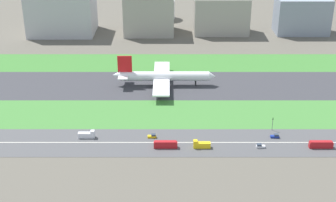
% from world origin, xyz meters
% --- Properties ---
extents(ground_plane, '(800.00, 800.00, 0.00)m').
position_xyz_m(ground_plane, '(0.00, 0.00, 0.00)').
color(ground_plane, '#5B564C').
extents(runway, '(280.00, 46.00, 0.10)m').
position_xyz_m(runway, '(0.00, 0.00, 0.05)').
color(runway, '#38383D').
rests_on(runway, ground_plane).
extents(grass_median_north, '(280.00, 36.00, 0.10)m').
position_xyz_m(grass_median_north, '(0.00, 41.00, 0.05)').
color(grass_median_north, '#3D7A33').
rests_on(grass_median_north, ground_plane).
extents(grass_median_south, '(280.00, 36.00, 0.10)m').
position_xyz_m(grass_median_south, '(0.00, -41.00, 0.05)').
color(grass_median_south, '#427F38').
rests_on(grass_median_south, ground_plane).
extents(highway, '(280.00, 28.00, 0.10)m').
position_xyz_m(highway, '(0.00, -73.00, 0.05)').
color(highway, '#4C4C4F').
rests_on(highway, ground_plane).
extents(highway_centerline, '(266.00, 0.50, 0.01)m').
position_xyz_m(highway_centerline, '(0.00, -73.00, 0.11)').
color(highway_centerline, silver).
rests_on(highway_centerline, highway).
extents(airliner, '(65.00, 56.00, 19.70)m').
position_xyz_m(airliner, '(-5.11, 0.00, 6.23)').
color(airliner, white).
rests_on(airliner, runway).
extents(car_2, '(4.40, 1.80, 2.00)m').
position_xyz_m(car_2, '(-9.37, -68.00, 0.92)').
color(car_2, yellow).
rests_on(car_2, highway).
extents(bus_1, '(11.60, 2.50, 3.50)m').
position_xyz_m(bus_1, '(73.65, -78.00, 1.82)').
color(bus_1, '#B2191E').
rests_on(bus_1, highway).
extents(truck_1, '(8.40, 2.50, 4.00)m').
position_xyz_m(truck_1, '(14.98, -78.00, 1.67)').
color(truck_1, yellow).
rests_on(truck_1, highway).
extents(car_3, '(4.40, 1.80, 2.00)m').
position_xyz_m(car_3, '(53.26, -68.00, 0.92)').
color(car_3, navy).
rests_on(car_3, highway).
extents(car_1, '(4.40, 1.80, 2.00)m').
position_xyz_m(car_1, '(43.94, -78.00, 0.92)').
color(car_1, silver).
rests_on(car_1, highway).
extents(bus_0, '(11.60, 2.50, 3.50)m').
position_xyz_m(bus_0, '(-2.58, -78.00, 1.82)').
color(bus_0, '#B2191E').
rests_on(bus_0, highway).
extents(truck_0, '(8.40, 2.50, 4.00)m').
position_xyz_m(truck_0, '(-42.66, -68.00, 1.67)').
color(truck_0, silver).
rests_on(truck_0, highway).
extents(traffic_light, '(0.36, 0.50, 7.20)m').
position_xyz_m(traffic_light, '(53.23, -60.01, 4.29)').
color(traffic_light, '#4C4C51').
rests_on(traffic_light, highway).
extents(terminal_building, '(53.70, 38.91, 36.98)m').
position_xyz_m(terminal_building, '(-90.00, 114.00, 18.49)').
color(terminal_building, '#B2B2B7').
rests_on(terminal_building, ground_plane).
extents(hangar_building, '(41.21, 33.49, 34.53)m').
position_xyz_m(hangar_building, '(-17.20, 114.00, 17.27)').
color(hangar_building, '#9E998E').
rests_on(hangar_building, ground_plane).
extents(office_tower, '(45.33, 25.52, 30.73)m').
position_xyz_m(office_tower, '(43.22, 114.00, 15.37)').
color(office_tower, '#9E998E').
rests_on(office_tower, ground_plane).
extents(cargo_warehouse, '(43.68, 24.98, 29.69)m').
position_xyz_m(cargo_warehouse, '(110.80, 114.00, 14.84)').
color(cargo_warehouse, gray).
rests_on(cargo_warehouse, ground_plane).
extents(fuel_tank_west, '(21.72, 21.72, 16.91)m').
position_xyz_m(fuel_tank_west, '(-6.12, 159.00, 8.45)').
color(fuel_tank_west, silver).
rests_on(fuel_tank_west, ground_plane).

